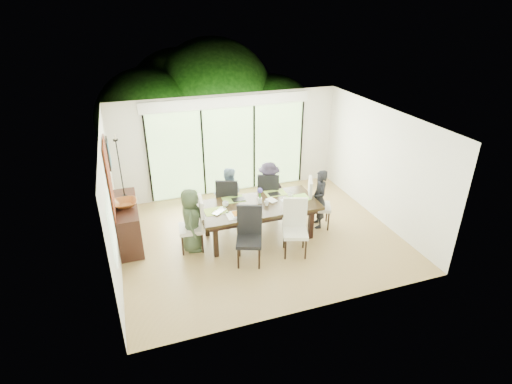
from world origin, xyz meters
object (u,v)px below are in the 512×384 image
object	(u,v)px
chair_near_right	(295,229)
cup_a	(225,204)
chair_right_end	(320,203)
person_left_end	(191,220)
chair_left_end	(191,224)
cup_c	(291,195)
cup_b	(267,203)
bowl	(125,204)
person_right_end	(319,199)
vase	(260,200)
chair_far_left	(228,200)
person_far_left	(229,196)
chair_near_left	(249,237)
sideboard	(128,223)
table_top	(258,206)
laptop	(222,212)
chair_far_right	(268,193)
person_far_right	(269,190)

from	to	relation	value
chair_near_right	cup_a	world-z (taller)	chair_near_right
chair_right_end	person_left_end	size ratio (longest dim) A/B	0.85
chair_left_end	chair_right_end	bearing A→B (deg)	96.04
cup_c	chair_left_end	bearing A→B (deg)	-177.51
cup_b	bowl	distance (m)	2.98
person_right_end	vase	world-z (taller)	person_right_end
chair_right_end	bowl	bearing A→B (deg)	104.44
chair_right_end	chair_far_left	xyz separation A→B (m)	(-1.95, 0.85, 0.00)
person_left_end	person_far_left	distance (m)	1.32
vase	person_far_left	bearing A→B (deg)	122.66
chair_left_end	chair_near_left	distance (m)	1.33
chair_right_end	chair_far_left	distance (m)	2.13
person_far_left	cup_a	distance (m)	0.74
chair_left_end	vase	bearing A→B (deg)	97.89
sideboard	vase	bearing A→B (deg)	-13.86
person_far_left	person_right_end	bearing A→B (deg)	169.96
person_left_end	person_right_end	size ratio (longest dim) A/B	1.00
table_top	sideboard	xyz separation A→B (m)	(-2.73, 0.74, -0.32)
chair_right_end	vase	xyz separation A→B (m)	(-1.45, 0.05, 0.28)
chair_near_right	bowl	xyz separation A→B (m)	(-3.23, 1.51, 0.39)
laptop	chair_far_right	bearing A→B (deg)	-6.21
chair_left_end	chair_far_right	bearing A→B (deg)	118.56
table_top	cup_c	xyz separation A→B (m)	(0.80, 0.10, 0.08)
chair_far_left	laptop	size ratio (longest dim) A/B	3.33
chair_left_end	person_right_end	distance (m)	2.98
person_right_end	chair_left_end	bearing A→B (deg)	-79.06
person_far_left	sideboard	distance (m)	2.30
table_top	laptop	xyz separation A→B (m)	(-0.85, -0.10, 0.05)
vase	chair_left_end	bearing A→B (deg)	-178.15
person_far_left	sideboard	world-z (taller)	person_far_left
person_far_right	cup_b	world-z (taller)	person_far_right
cup_c	sideboard	distance (m)	3.61
table_top	sideboard	bearing A→B (deg)	164.91
person_far_right	bowl	world-z (taller)	person_far_right
person_left_end	person_right_end	bearing A→B (deg)	-76.04
chair_far_left	laptop	xyz separation A→B (m)	(-0.40, -0.95, 0.23)
cup_a	bowl	bearing A→B (deg)	166.54
laptop	cup_a	xyz separation A→B (m)	(0.15, 0.25, 0.04)
chair_left_end	cup_a	bearing A→B (deg)	106.66
person_far_right	vase	xyz separation A→B (m)	(-0.50, -0.78, 0.18)
chair_far_right	chair_near_right	size ratio (longest dim) A/B	1.00
sideboard	laptop	bearing A→B (deg)	-23.96
chair_near_right	bowl	distance (m)	3.59
cup_b	chair_right_end	bearing A→B (deg)	4.24
chair_right_end	person_far_left	world-z (taller)	person_far_left
chair_near_left	laptop	bearing A→B (deg)	134.93
table_top	vase	world-z (taller)	vase
chair_near_right	person_left_end	xyz separation A→B (m)	(-1.98, 0.87, 0.10)
chair_far_right	cup_a	bearing A→B (deg)	51.38
chair_left_end	sideboard	size ratio (longest dim) A/B	0.73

